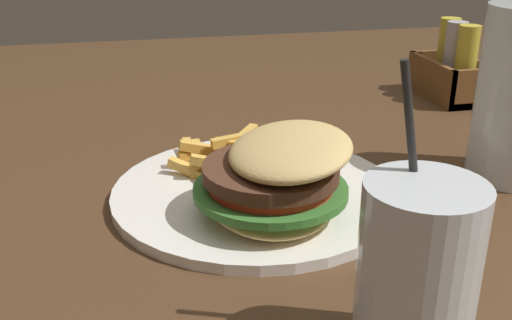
{
  "coord_description": "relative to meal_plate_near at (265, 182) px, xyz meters",
  "views": [
    {
      "loc": [
        0.5,
        -0.31,
        1.02
      ],
      "look_at": [
        0.0,
        -0.2,
        0.81
      ],
      "focal_mm": 42.0,
      "sensor_mm": 36.0,
      "label": 1
    }
  ],
  "objects": [
    {
      "name": "dining_table",
      "position": [
        -0.03,
        0.2,
        -0.11
      ],
      "size": [
        1.59,
        1.15,
        0.77
      ],
      "color": "#4C331E",
      "rests_on": "ground_plane"
    },
    {
      "name": "condiment_caddy",
      "position": [
        -0.29,
        0.35,
        0.01
      ],
      "size": [
        0.13,
        0.07,
        0.11
      ],
      "color": "brown",
      "rests_on": "dining_table"
    },
    {
      "name": "meal_plate_near",
      "position": [
        0.0,
        0.0,
        0.0
      ],
      "size": [
        0.27,
        0.27,
        0.09
      ],
      "color": "white",
      "rests_on": "dining_table"
    },
    {
      "name": "spoon",
      "position": [
        0.07,
        0.13,
        -0.02
      ],
      "size": [
        0.15,
        0.14,
        0.02
      ],
      "rotation": [
        0.0,
        0.0,
        2.4
      ],
      "color": "silver",
      "rests_on": "dining_table"
    },
    {
      "name": "juice_glass",
      "position": [
        0.21,
        0.04,
        0.02
      ],
      "size": [
        0.07,
        0.07,
        0.18
      ],
      "color": "silver",
      "rests_on": "dining_table"
    }
  ]
}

